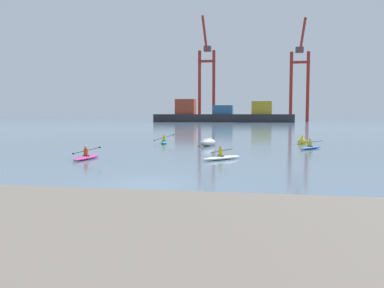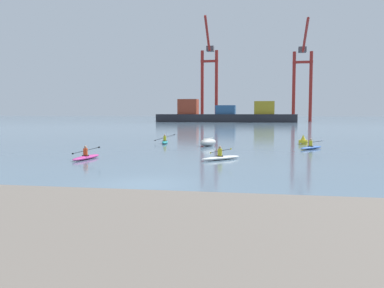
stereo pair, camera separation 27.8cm
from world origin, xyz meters
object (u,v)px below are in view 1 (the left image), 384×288
object	(u,v)px
capsized_dinghy	(208,142)
kayak_teal	(164,142)
container_barge	(222,115)
kayak_blue	(311,147)
gantry_crane_west	(207,74)
gantry_crane_west_mid	(300,74)
channel_buoy	(302,141)
kayak_magenta	(87,157)
kayak_white	(222,157)

from	to	relation	value
capsized_dinghy	kayak_teal	distance (m)	5.63
container_barge	kayak_blue	distance (m)	109.62
container_barge	kayak_blue	world-z (taller)	container_barge
container_barge	gantry_crane_west	world-z (taller)	gantry_crane_west
gantry_crane_west_mid	channel_buoy	bearing A→B (deg)	-94.86
capsized_dinghy	kayak_magenta	world-z (taller)	kayak_magenta
capsized_dinghy	kayak_blue	xyz separation A→B (m)	(9.46, -1.89, -0.18)
gantry_crane_west	kayak_magenta	distance (m)	131.48
gantry_crane_west	gantry_crane_west_mid	world-z (taller)	gantry_crane_west
container_barge	gantry_crane_west_mid	bearing A→B (deg)	18.89
gantry_crane_west	container_barge	bearing A→B (deg)	-56.68
kayak_blue	container_barge	bearing A→B (deg)	99.57
kayak_white	kayak_magenta	xyz separation A→B (m)	(-9.20, -1.32, 0.00)
gantry_crane_west_mid	kayak_teal	bearing A→B (deg)	-101.88
kayak_white	container_barge	bearing A→B (deg)	95.45
kayak_white	kayak_magenta	world-z (taller)	same
kayak_white	kayak_teal	distance (m)	15.96
gantry_crane_west	kayak_teal	distance (m)	116.41
gantry_crane_west_mid	kayak_blue	bearing A→B (deg)	-94.54
capsized_dinghy	kayak_teal	size ratio (longest dim) A/B	0.82
container_barge	kayak_teal	bearing A→B (deg)	-87.91
capsized_dinghy	channel_buoy	bearing A→B (deg)	21.03
capsized_dinghy	kayak_magenta	bearing A→B (deg)	-117.67
gantry_crane_west	channel_buoy	size ratio (longest dim) A/B	37.94
kayak_magenta	kayak_teal	distance (m)	15.52
kayak_magenta	kayak_teal	world-z (taller)	kayak_teal
capsized_dinghy	kayak_blue	bearing A→B (deg)	-11.28
gantry_crane_west_mid	kayak_magenta	bearing A→B (deg)	-101.24
kayak_magenta	channel_buoy	bearing A→B (deg)	45.69
kayak_white	kayak_magenta	size ratio (longest dim) A/B	0.85
gantry_crane_west	kayak_teal	world-z (taller)	gantry_crane_west
gantry_crane_west_mid	capsized_dinghy	distance (m)	118.39
gantry_crane_west	capsized_dinghy	world-z (taller)	gantry_crane_west
channel_buoy	kayak_teal	distance (m)	14.28
gantry_crane_west	capsized_dinghy	bearing A→B (deg)	-82.25
container_barge	gantry_crane_west_mid	xyz separation A→B (m)	(27.55, 9.43, 15.07)
kayak_magenta	kayak_blue	world-z (taller)	same
capsized_dinghy	channel_buoy	xyz separation A→B (m)	(9.27, 3.56, 0.01)
gantry_crane_west_mid	kayak_magenta	xyz separation A→B (m)	(-25.51, -128.42, -17.45)
kayak_magenta	kayak_teal	size ratio (longest dim) A/B	1.00
gantry_crane_west	kayak_magenta	xyz separation A→B (m)	(9.21, -129.91, -18.03)
capsized_dinghy	channel_buoy	world-z (taller)	channel_buoy
capsized_dinghy	kayak_teal	world-z (taller)	kayak_teal
gantry_crane_west_mid	kayak_white	world-z (taller)	gantry_crane_west_mid
gantry_crane_west_mid	capsized_dinghy	world-z (taller)	gantry_crane_west_mid
channel_buoy	kayak_white	distance (m)	16.52
container_barge	kayak_white	world-z (taller)	container_barge
gantry_crane_west	capsized_dinghy	distance (m)	119.51
capsized_dinghy	kayak_blue	size ratio (longest dim) A/B	0.91
container_barge	channel_buoy	bearing A→B (deg)	-80.04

